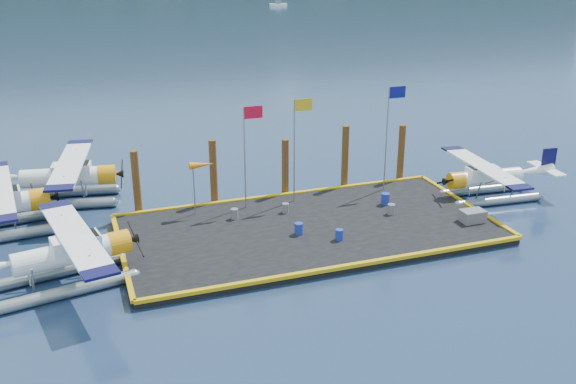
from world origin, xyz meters
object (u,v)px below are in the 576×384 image
Objects in this scene: seaplane_c at (66,180)px; flagpole_red at (248,141)px; seaplane_a at (69,257)px; windsock at (201,166)px; flagpole_blue at (390,123)px; piling_0 at (137,184)px; drum_3 at (299,229)px; piling_4 at (401,155)px; drum_0 at (235,214)px; drum_4 at (385,199)px; drum_5 at (285,208)px; drum_2 at (391,209)px; piling_1 at (214,174)px; piling_3 at (345,159)px; flagpole_yellow at (298,135)px; drum_1 at (339,235)px; seaplane_d at (487,180)px; crate at (473,216)px; piling_2 at (285,169)px.

seaplane_c is 1.63× the size of flagpole_red.
windsock reaches higher than seaplane_a.
flagpole_red is 0.92× the size of flagpole_blue.
piling_0 is (-15.20, 1.60, -2.69)m from flagpole_blue.
piling_4 is at bearing 33.35° from drum_3.
piling_0 is at bearing 140.96° from drum_3.
drum_3 is 11.31m from piling_4.
drum_0 is 0.15× the size of piling_4.
seaplane_a is 18.17m from drum_4.
drum_0 is 1.08× the size of drum_5.
piling_1 is (-9.06, 5.32, 1.40)m from drum_2.
seaplane_a is 18.40m from piling_3.
seaplane_c reaches higher than drum_0.
drum_0 is 1.00× the size of drum_2.
flagpole_yellow is (13.01, -5.24, 3.00)m from seaplane_c.
piling_3 reaches higher than drum_3.
drum_1 is 4.64m from drum_5.
drum_5 is (11.74, -6.76, -0.83)m from seaplane_c.
windsock reaches higher than drum_4.
drum_1 is 0.09× the size of flagpole_yellow.
drum_2 is at bearing -26.88° from flagpole_red.
piling_4 is at bearing 0.00° from piling_1.
flagpole_yellow is 1.99× the size of windsock.
piling_0 is (-13.56, 5.32, 1.30)m from drum_2.
flagpole_yellow is at bearing 0.00° from flagpole_red.
drum_0 is 8.73m from piling_3.
drum_0 is 11.10m from flagpole_blue.
seaplane_d is 4.79m from crate.
piling_4 is (12.06, 3.04, 1.30)m from drum_0.
crate is at bearing 77.08° from seaplane_a.
seaplane_a is 24.72m from seaplane_d.
seaplane_c is 14.21× the size of drum_4.
drum_3 is 3.07m from drum_5.
seaplane_a is 1.50× the size of flagpole_yellow.
seaplane_c is at bearing 164.13° from piling_2.
drum_2 is 0.15× the size of piling_0.
flagpole_yellow is (1.27, 1.52, 3.83)m from drum_5.
seaplane_a is at bearing 8.79° from seaplane_c.
seaplane_a is 14.73× the size of drum_3.
flagpole_blue is 1.51× the size of piling_3.
seaplane_d is 7.16m from drum_2.
flagpole_blue is at bearing -0.00° from windsock.
flagpole_red is 3.00m from flagpole_yellow.
windsock reaches higher than drum_0.
seaplane_d is 14.41× the size of drum_1.
crate is at bearing -24.14° from piling_0.
piling_4 is (17.00, 0.00, 0.00)m from piling_0.
piling_2 is 0.95× the size of piling_4.
drum_0 is 0.94× the size of drum_3.
piling_2 reaches higher than drum_3.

